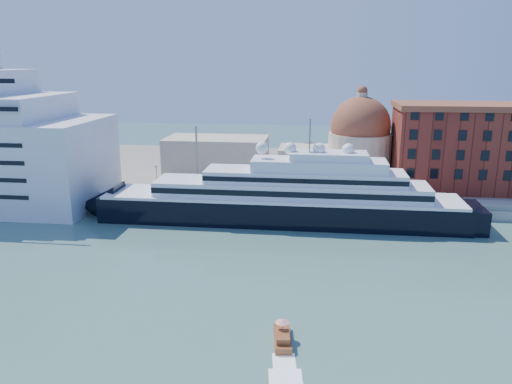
# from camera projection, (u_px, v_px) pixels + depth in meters

# --- Properties ---
(ground) EXTENTS (400.00, 400.00, 0.00)m
(ground) POSITION_uv_depth(u_px,v_px,m) (261.00, 259.00, 93.98)
(ground) COLOR #32574F
(ground) RESTS_ON ground
(quay) EXTENTS (180.00, 10.00, 2.50)m
(quay) POSITION_uv_depth(u_px,v_px,m) (276.00, 203.00, 126.28)
(quay) COLOR gray
(quay) RESTS_ON ground
(land) EXTENTS (260.00, 72.00, 2.00)m
(land) POSITION_uv_depth(u_px,v_px,m) (287.00, 170.00, 165.67)
(land) COLOR slate
(land) RESTS_ON ground
(quay_fence) EXTENTS (180.00, 0.10, 1.20)m
(quay_fence) POSITION_uv_depth(u_px,v_px,m) (275.00, 201.00, 121.48)
(quay_fence) COLOR slate
(quay_fence) RESTS_ON quay
(superyacht) EXTENTS (93.69, 12.99, 28.00)m
(superyacht) POSITION_uv_depth(u_px,v_px,m) (269.00, 201.00, 114.90)
(superyacht) COLOR black
(superyacht) RESTS_ON ground
(service_barge) EXTENTS (12.43, 4.24, 2.79)m
(service_barge) POSITION_uv_depth(u_px,v_px,m) (36.00, 211.00, 121.31)
(service_barge) COLOR white
(service_barge) RESTS_ON ground
(water_taxi) EXTENTS (2.98, 6.83, 3.14)m
(water_taxi) POSITION_uv_depth(u_px,v_px,m) (282.00, 337.00, 66.10)
(water_taxi) COLOR brown
(water_taxi) RESTS_ON ground
(warehouse) EXTENTS (43.00, 19.00, 23.25)m
(warehouse) POSITION_uv_depth(u_px,v_px,m) (475.00, 147.00, 134.20)
(warehouse) COLOR maroon
(warehouse) RESTS_ON land
(church) EXTENTS (66.00, 18.00, 25.50)m
(church) POSITION_uv_depth(u_px,v_px,m) (305.00, 150.00, 145.80)
(church) COLOR beige
(church) RESTS_ON land
(lamp_posts) EXTENTS (120.80, 2.40, 18.00)m
(lamp_posts) POSITION_uv_depth(u_px,v_px,m) (225.00, 170.00, 123.90)
(lamp_posts) COLOR slate
(lamp_posts) RESTS_ON quay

